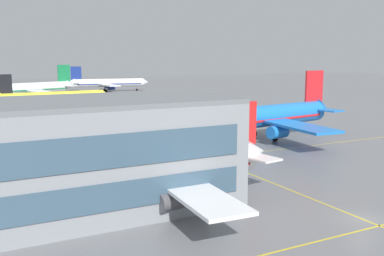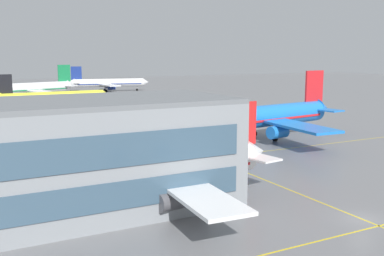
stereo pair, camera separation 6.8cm
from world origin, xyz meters
name	(u,v)px [view 2 (the right image)]	position (x,y,z in m)	size (l,w,h in m)	color
ground_plane	(362,219)	(0.00, 0.00, 0.00)	(600.00, 600.00, 0.00)	slate
airliner_front_gate	(153,174)	(-16.65, 13.08, 3.54)	(33.32, 28.44, 10.37)	white
airliner_second_row	(259,117)	(15.75, 39.00, 4.39)	(41.35, 35.32, 12.86)	blue
airliner_third_row	(16,114)	(-23.73, 72.64, 3.58)	(33.08, 28.24, 10.48)	#5BB7E5
airliner_far_left_stand	(53,98)	(-9.93, 106.11, 3.69)	(34.77, 29.97, 10.81)	yellow
airliner_far_right_stand	(26,89)	(-13.10, 139.66, 4.30)	(39.41, 33.73, 12.60)	white
airliner_distant_taxiway	(108,83)	(25.56, 167.21, 3.88)	(36.45, 31.06, 11.36)	white
taxiway_markings	(273,183)	(0.00, 14.03, 0.00)	(137.38, 70.52, 0.01)	yellow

